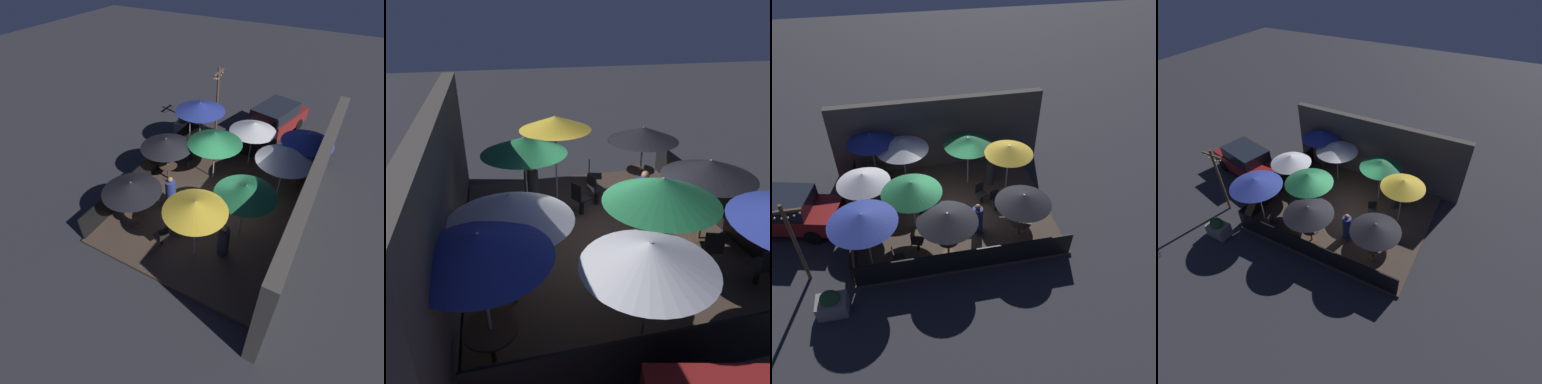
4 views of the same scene
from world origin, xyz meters
TOP-DOWN VIEW (x-y plane):
  - ground_plane at (0.00, 0.00)m, footprint 60.00×60.00m
  - patio_deck at (0.00, 0.00)m, footprint 7.79×6.29m
  - building_wall at (0.00, 3.38)m, footprint 9.39×0.36m
  - fence_front at (0.00, -3.10)m, footprint 7.59×0.05m
  - fence_side_left at (-3.85, 0.00)m, footprint 0.05×6.09m
  - patio_umbrella_0 at (-2.96, 2.63)m, footprint 2.03×2.03m
  - patio_umbrella_1 at (2.29, -1.88)m, footprint 2.03×2.03m
  - patio_umbrella_2 at (-0.52, -2.29)m, footprint 2.11×2.11m
  - patio_umbrella_3 at (-3.26, -2.21)m, footprint 2.28×2.28m
  - patio_umbrella_4 at (-3.30, 0.33)m, footprint 2.02×2.02m
  - patio_umbrella_5 at (2.46, 0.62)m, footprint 1.96×1.96m
  - patio_umbrella_6 at (1.00, 1.62)m, footprint 2.02×2.02m
  - patio_umbrella_7 at (-1.57, -0.66)m, footprint 2.24×2.24m
  - patio_umbrella_8 at (-1.69, 2.16)m, footprint 2.20×2.20m
  - dining_table_0 at (-2.96, 2.63)m, footprint 0.84×0.84m
  - dining_table_1 at (2.29, -1.88)m, footprint 0.83×0.83m
  - dining_table_2 at (-0.52, -2.29)m, footprint 0.79×0.79m
  - patio_chair_0 at (1.73, -0.32)m, footprint 0.51×0.51m
  - patio_chair_1 at (-1.63, -1.90)m, footprint 0.51×0.51m
  - patio_chair_2 at (2.66, -0.52)m, footprint 0.49×0.49m
  - patio_chair_3 at (1.27, 0.22)m, footprint 0.53×0.53m
  - patio_chair_4 at (-2.35, -2.57)m, footprint 0.46×0.46m
  - patron_0 at (1.95, 1.40)m, footprint 0.51×0.51m
  - patron_1 at (0.76, -1.36)m, footprint 0.54×0.54m
  - planter_box at (-4.49, -3.86)m, footprint 0.94×0.66m
  - light_post at (-5.39, -2.35)m, footprint 1.10×0.12m
  - parked_car_0 at (-6.52, 0.42)m, footprint 4.63×2.68m

SIDE VIEW (x-z plane):
  - ground_plane at x=0.00m, z-range 0.00..0.00m
  - patio_deck at x=0.00m, z-range 0.00..0.12m
  - planter_box at x=-4.49m, z-range -0.07..0.93m
  - fence_front at x=0.00m, z-range 0.12..1.07m
  - fence_side_left at x=-3.85m, z-range 0.12..1.07m
  - patio_chair_4 at x=-2.35m, z-range 0.16..1.08m
  - patio_chair_0 at x=1.73m, z-range 0.16..1.10m
  - patio_chair_2 at x=2.66m, z-range 0.17..1.10m
  - patio_chair_3 at x=1.27m, z-range 0.17..1.11m
  - patio_chair_1 at x=-1.63m, z-range 0.17..1.13m
  - dining_table_0 at x=-2.96m, z-range 0.32..1.03m
  - dining_table_1 at x=2.29m, z-range 0.33..1.04m
  - patron_0 at x=1.95m, z-range 0.05..1.36m
  - patron_1 at x=0.76m, z-range 0.05..1.38m
  - dining_table_2 at x=-0.52m, z-range 0.34..1.10m
  - parked_car_0 at x=-6.52m, z-range 0.04..1.66m
  - building_wall at x=0.00m, z-range 0.00..3.44m
  - patio_umbrella_1 at x=2.29m, z-range 0.93..2.93m
  - light_post at x=-5.39m, z-range 0.22..3.63m
  - patio_umbrella_2 at x=-0.52m, z-range 0.94..2.97m
  - patio_umbrella_4 at x=-3.30m, z-range 0.96..3.05m
  - patio_umbrella_7 at x=-1.57m, z-range 0.99..3.21m
  - patio_umbrella_8 at x=-1.69m, z-range 1.01..3.28m
  - patio_umbrella_6 at x=1.00m, z-range 1.11..3.47m
  - patio_umbrella_0 at x=-2.96m, z-range 1.11..3.49m
  - patio_umbrella_3 at x=-3.26m, z-range 1.13..3.56m
  - patio_umbrella_5 at x=2.46m, z-range 1.14..3.57m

